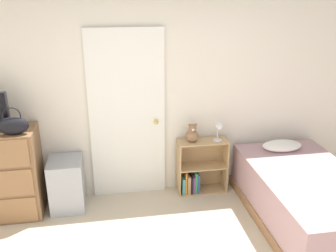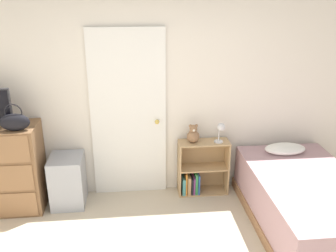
{
  "view_description": "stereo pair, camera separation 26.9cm",
  "coord_description": "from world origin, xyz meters",
  "px_view_note": "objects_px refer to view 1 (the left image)",
  "views": [
    {
      "loc": [
        -0.52,
        -2.25,
        2.52
      ],
      "look_at": [
        0.16,
        1.74,
        0.96
      ],
      "focal_mm": 40.0,
      "sensor_mm": 36.0,
      "label": 1
    },
    {
      "loc": [
        -0.25,
        -2.29,
        2.52
      ],
      "look_at": [
        0.16,
        1.74,
        0.96
      ],
      "focal_mm": 40.0,
      "sensor_mm": 36.0,
      "label": 2
    }
  ],
  "objects_px": {
    "bed": "(306,198)",
    "storage_bin": "(67,184)",
    "teddy_bear": "(192,134)",
    "desk_lamp": "(219,128)",
    "handbag": "(13,125)",
    "bookshelf": "(198,171)"
  },
  "relations": [
    {
      "from": "teddy_bear",
      "to": "storage_bin",
      "type": "bearing_deg",
      "value": -176.4
    },
    {
      "from": "handbag",
      "to": "storage_bin",
      "type": "xyz_separation_m",
      "value": [
        0.45,
        0.17,
        -0.83
      ]
    },
    {
      "from": "bookshelf",
      "to": "bed",
      "type": "distance_m",
      "value": 1.32
    },
    {
      "from": "bed",
      "to": "storage_bin",
      "type": "bearing_deg",
      "value": 164.51
    },
    {
      "from": "storage_bin",
      "to": "desk_lamp",
      "type": "bearing_deg",
      "value": 1.82
    },
    {
      "from": "bed",
      "to": "bookshelf",
      "type": "bearing_deg",
      "value": 140.92
    },
    {
      "from": "bookshelf",
      "to": "teddy_bear",
      "type": "distance_m",
      "value": 0.52
    },
    {
      "from": "handbag",
      "to": "storage_bin",
      "type": "height_order",
      "value": "handbag"
    },
    {
      "from": "handbag",
      "to": "bed",
      "type": "bearing_deg",
      "value": -10.28
    },
    {
      "from": "bookshelf",
      "to": "bed",
      "type": "relative_size",
      "value": 0.36
    },
    {
      "from": "handbag",
      "to": "bookshelf",
      "type": "bearing_deg",
      "value": 7.63
    },
    {
      "from": "handbag",
      "to": "bookshelf",
      "type": "height_order",
      "value": "handbag"
    },
    {
      "from": "bookshelf",
      "to": "desk_lamp",
      "type": "height_order",
      "value": "desk_lamp"
    },
    {
      "from": "desk_lamp",
      "to": "handbag",
      "type": "bearing_deg",
      "value": -174.31
    },
    {
      "from": "storage_bin",
      "to": "teddy_bear",
      "type": "bearing_deg",
      "value": 3.6
    },
    {
      "from": "storage_bin",
      "to": "handbag",
      "type": "bearing_deg",
      "value": -159.34
    },
    {
      "from": "teddy_bear",
      "to": "bed",
      "type": "height_order",
      "value": "teddy_bear"
    },
    {
      "from": "teddy_bear",
      "to": "desk_lamp",
      "type": "height_order",
      "value": "desk_lamp"
    },
    {
      "from": "handbag",
      "to": "desk_lamp",
      "type": "distance_m",
      "value": 2.33
    },
    {
      "from": "handbag",
      "to": "teddy_bear",
      "type": "relative_size",
      "value": 1.35
    },
    {
      "from": "storage_bin",
      "to": "bed",
      "type": "xyz_separation_m",
      "value": [
        2.63,
        -0.73,
        -0.02
      ]
    },
    {
      "from": "handbag",
      "to": "desk_lamp",
      "type": "bearing_deg",
      "value": 5.69
    }
  ]
}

